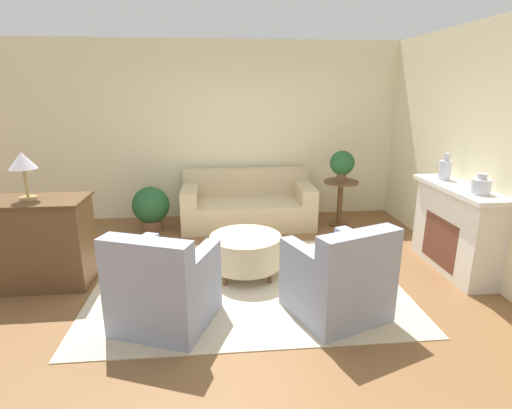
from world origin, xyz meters
The scene contains 16 objects.
ground_plane centered at (0.00, 0.00, 0.00)m, with size 16.00×16.00×0.00m, color brown.
wall_back centered at (0.00, 2.59, 1.40)m, with size 9.05×0.12×2.80m.
wall_right centered at (2.68, 0.00, 1.40)m, with size 0.12×9.25×2.80m.
rug centered at (0.00, 0.00, 0.01)m, with size 3.30×2.37×0.01m.
couch centered at (0.16, 2.03, 0.30)m, with size 2.00×0.93×0.83m.
armchair_left centered at (-0.80, -0.71, 0.36)m, with size 1.01×1.00×0.91m.
armchair_right centered at (0.80, -0.71, 0.36)m, with size 1.01×1.00×0.91m.
ottoman_table centered at (0.00, 0.23, 0.30)m, with size 0.81×0.81×0.47m.
side_table centered at (1.58, 1.83, 0.48)m, with size 0.52×0.52×0.71m.
fireplace centered at (2.44, 0.15, 0.53)m, with size 0.44×1.35×1.02m.
dresser centered at (-2.25, 0.23, 0.50)m, with size 1.13×0.59×0.97m.
vase_mantel_near centered at (2.42, 0.50, 1.14)m, with size 0.14×0.14×0.31m.
vase_mantel_far centered at (2.42, -0.19, 1.10)m, with size 0.19×0.19×0.22m.
potted_plant_on_side_table centered at (1.58, 1.83, 0.98)m, with size 0.37×0.37×0.46m.
potted_plant_floor centered at (-1.31, 1.90, 0.37)m, with size 0.55×0.55×0.67m.
table_lamp centered at (-2.25, 0.23, 1.35)m, with size 0.27×0.27×0.49m.
Camera 1 is at (-0.29, -3.97, 2.07)m, focal length 28.00 mm.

